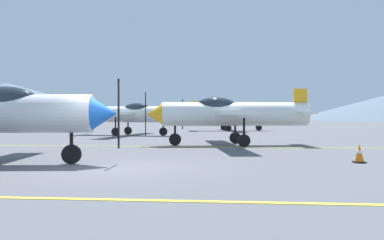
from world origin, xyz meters
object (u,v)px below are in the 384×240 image
(airplane_mid, at_px, (229,113))
(traffic_cone_front, at_px, (359,154))
(airplane_back, at_px, (231,114))
(airplane_far, at_px, (129,114))

(airplane_mid, xyz_separation_m, traffic_cone_front, (4.16, -7.23, -1.32))
(airplane_mid, relative_size, traffic_cone_front, 16.15)
(airplane_back, bearing_deg, traffic_cone_front, -81.35)
(airplane_far, bearing_deg, airplane_back, 51.86)
(traffic_cone_front, bearing_deg, airplane_back, 98.65)
(traffic_cone_front, bearing_deg, airplane_mid, 119.96)
(airplane_mid, xyz_separation_m, airplane_far, (-7.47, 9.44, 0.00))
(airplane_back, xyz_separation_m, traffic_cone_front, (4.01, -26.37, -1.32))
(airplane_mid, relative_size, airplane_far, 1.00)
(traffic_cone_front, bearing_deg, airplane_far, 124.93)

